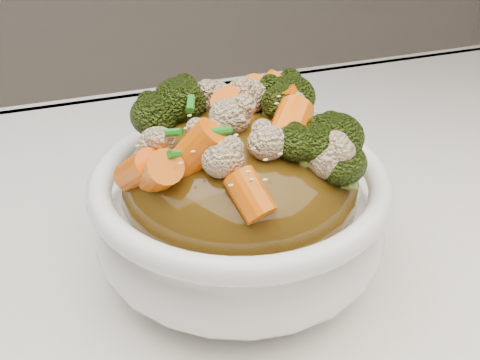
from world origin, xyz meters
name	(u,v)px	position (x,y,z in m)	size (l,w,h in m)	color
tablecloth	(244,327)	(0.00, 0.00, 0.73)	(1.20, 0.80, 0.04)	white
bowl	(240,216)	(0.01, 0.05, 0.79)	(0.21, 0.21, 0.08)	white
sauce_base	(240,183)	(0.01, 0.05, 0.82)	(0.17, 0.17, 0.09)	#4C330D
carrots	(240,105)	(0.01, 0.05, 0.88)	(0.17, 0.17, 0.05)	orange
broccoli	(240,106)	(0.01, 0.05, 0.88)	(0.17, 0.17, 0.04)	black
cauliflower	(240,109)	(0.01, 0.05, 0.88)	(0.17, 0.17, 0.04)	beige
scallions	(240,103)	(0.01, 0.05, 0.88)	(0.13, 0.13, 0.02)	#20801D
sesame_seeds	(240,103)	(0.01, 0.05, 0.88)	(0.15, 0.15, 0.01)	beige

